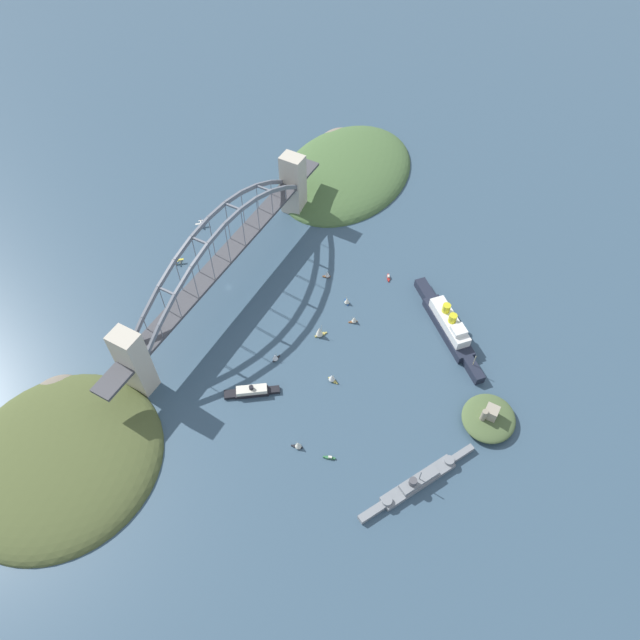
{
  "coord_description": "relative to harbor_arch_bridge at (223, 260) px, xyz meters",
  "views": [
    {
      "loc": [
        224.1,
        203.75,
        334.28
      ],
      "look_at": [
        0.0,
        80.42,
        8.0
      ],
      "focal_mm": 32.51,
      "sensor_mm": 36.0,
      "label": 1
    }
  ],
  "objects": [
    {
      "name": "small_boat_6",
      "position": [
        40.27,
        67.17,
        -26.66
      ],
      "size": [
        7.24,
        4.58,
        6.96
      ],
      "color": "black",
      "rests_on": "ground"
    },
    {
      "name": "seaplane_taxiing_near_bridge",
      "position": [
        -2.5,
        -49.89,
        -27.99
      ],
      "size": [
        8.66,
        8.71,
        4.89
      ],
      "color": "#B7B7B2",
      "rests_on": "ground"
    },
    {
      "name": "seaplane_second_in_formation",
      "position": [
        -45.83,
        -58.59,
        -27.89
      ],
      "size": [
        8.67,
        8.74,
        4.89
      ],
      "color": "#B7B7B2",
      "rests_on": "ground"
    },
    {
      "name": "harbor_arch_bridge",
      "position": [
        0.0,
        0.0,
        0.0
      ],
      "size": [
        262.37,
        18.0,
        68.33
      ],
      "color": "beige",
      "rests_on": "ground"
    },
    {
      "name": "small_boat_7",
      "position": [
        86.85,
        134.88,
        -29.14
      ],
      "size": [
        3.57,
        7.57,
        2.2
      ],
      "color": "#2D6B3D",
      "rests_on": "ground"
    },
    {
      "name": "headland_west_shore",
      "position": [
        -168.57,
        13.98,
        -29.94
      ],
      "size": [
        154.69,
        109.97,
        27.54
      ],
      "color": "#476638",
      "rests_on": "ground"
    },
    {
      "name": "small_boat_1",
      "position": [
        -15.82,
        100.05,
        -26.92
      ],
      "size": [
        5.42,
        6.07,
        6.49
      ],
      "color": "brown",
      "rests_on": "ground"
    },
    {
      "name": "naval_cruiser",
      "position": [
        76.3,
        188.74,
        -26.96
      ],
      "size": [
        76.7,
        44.75,
        17.05
      ],
      "color": "gray",
      "rests_on": "ground"
    },
    {
      "name": "small_boat_3",
      "position": [
        36.18,
        109.6,
        -26.49
      ],
      "size": [
        5.07,
        7.85,
        7.27
      ],
      "color": "gold",
      "rests_on": "ground"
    },
    {
      "name": "ocean_liner",
      "position": [
        -41.46,
        162.45,
        -23.58
      ],
      "size": [
        69.49,
        76.27,
        20.46
      ],
      "color": "#1E2333",
      "rests_on": "ground"
    },
    {
      "name": "small_boat_0",
      "position": [
        7.05,
        83.89,
        -24.86
      ],
      "size": [
        8.47,
        7.47,
        10.89
      ],
      "color": "gold",
      "rests_on": "ground"
    },
    {
      "name": "fort_island_mid_harbor",
      "position": [
        15.15,
        212.03,
        -25.63
      ],
      "size": [
        36.65,
        34.16,
        16.61
      ],
      "color": "#4C6038",
      "rests_on": "ground"
    },
    {
      "name": "harbor_ferry_steamer",
      "position": [
        70.95,
        67.45,
        -27.4
      ],
      "size": [
        26.14,
        33.35,
        8.28
      ],
      "color": "black",
      "rests_on": "ground"
    },
    {
      "name": "ground_plane",
      "position": [
        -0.0,
        -0.0,
        -29.94
      ],
      "size": [
        1400.0,
        1400.0,
        0.0
      ],
      "primitive_type": "plane",
      "color": "#385166"
    },
    {
      "name": "small_boat_4",
      "position": [
        -67.54,
        104.0,
        -29.12
      ],
      "size": [
        7.55,
        4.77,
        2.36
      ],
      "color": "#B2231E",
      "rests_on": "ground"
    },
    {
      "name": "small_boat_5",
      "position": [
        -29.24,
        87.32,
        -26.94
      ],
      "size": [
        5.92,
        6.01,
        6.43
      ],
      "color": "#234C8C",
      "rests_on": "ground"
    },
    {
      "name": "small_boat_2",
      "position": [
        89.77,
        114.24,
        -26.63
      ],
      "size": [
        5.06,
        7.36,
        6.99
      ],
      "color": "black",
      "rests_on": "ground"
    },
    {
      "name": "small_boat_8",
      "position": [
        -45.69,
        61.82,
        -26.86
      ],
      "size": [
        4.68,
        6.05,
        6.61
      ],
      "color": "brown",
      "rests_on": "ground"
    },
    {
      "name": "headland_east_shore",
      "position": [
        166.77,
        -10.94,
        -29.94
      ],
      "size": [
        126.95,
        124.13,
        25.97
      ],
      "color": "#4C562D",
      "rests_on": "ground"
    }
  ]
}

